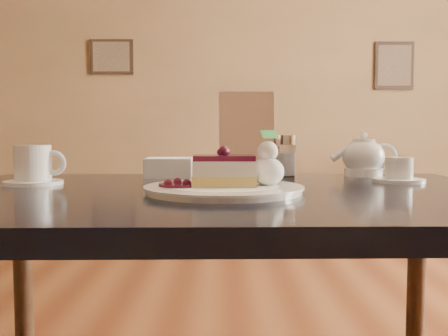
{
  "coord_description": "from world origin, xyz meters",
  "views": [
    {
      "loc": [
        -0.2,
        -0.91,
        0.81
      ],
      "look_at": [
        -0.2,
        -0.09,
        0.75
      ],
      "focal_mm": 40.0,
      "sensor_mm": 36.0,
      "label": 1
    }
  ],
  "objects_px": {
    "tea_set": "(370,161)",
    "dessert_plate": "(224,190)",
    "main_table": "(223,228)",
    "cheesecake_slice": "(224,171)",
    "coffee_set": "(34,167)"
  },
  "relations": [
    {
      "from": "tea_set",
      "to": "dessert_plate",
      "type": "bearing_deg",
      "value": -138.2
    },
    {
      "from": "main_table",
      "to": "coffee_set",
      "type": "xyz_separation_m",
      "value": [
        -0.4,
        0.1,
        0.11
      ]
    },
    {
      "from": "cheesecake_slice",
      "to": "tea_set",
      "type": "relative_size",
      "value": 0.43
    },
    {
      "from": "coffee_set",
      "to": "tea_set",
      "type": "xyz_separation_m",
      "value": [
        0.76,
        0.17,
        0.0
      ]
    },
    {
      "from": "dessert_plate",
      "to": "coffee_set",
      "type": "bearing_deg",
      "value": 159.25
    },
    {
      "from": "cheesecake_slice",
      "to": "coffee_set",
      "type": "distance_m",
      "value": 0.43
    },
    {
      "from": "dessert_plate",
      "to": "tea_set",
      "type": "relative_size",
      "value": 1.05
    },
    {
      "from": "main_table",
      "to": "dessert_plate",
      "type": "bearing_deg",
      "value": -90.0
    },
    {
      "from": "cheesecake_slice",
      "to": "tea_set",
      "type": "height_order",
      "value": "tea_set"
    },
    {
      "from": "cheesecake_slice",
      "to": "coffee_set",
      "type": "xyz_separation_m",
      "value": [
        -0.4,
        0.15,
        -0.0
      ]
    },
    {
      "from": "main_table",
      "to": "cheesecake_slice",
      "type": "relative_size",
      "value": 9.99
    },
    {
      "from": "dessert_plate",
      "to": "coffee_set",
      "type": "height_order",
      "value": "coffee_set"
    },
    {
      "from": "tea_set",
      "to": "coffee_set",
      "type": "bearing_deg",
      "value": -167.44
    },
    {
      "from": "main_table",
      "to": "tea_set",
      "type": "bearing_deg",
      "value": 36.34
    },
    {
      "from": "main_table",
      "to": "dessert_plate",
      "type": "relative_size",
      "value": 4.07
    }
  ]
}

